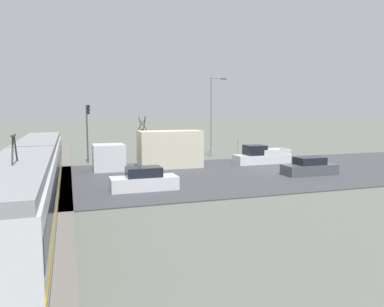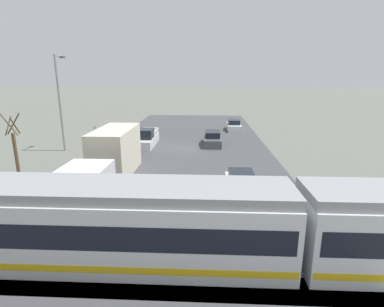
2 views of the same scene
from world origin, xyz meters
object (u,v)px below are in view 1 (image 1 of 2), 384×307
light_rail_tram (33,175)px  box_truck (156,151)px  sedan_car_0 (309,167)px  street_lamp_near_crossing (213,111)px  street_tree (142,140)px  pickup_truck (261,156)px  traffic_light_pole (88,126)px  sedan_car_1 (144,180)px  no_parking_sign (238,146)px

light_rail_tram → box_truck: size_ratio=2.82×
sedan_car_0 → street_lamp_near_crossing: street_lamp_near_crossing is taller
sedan_car_0 → street_tree: 18.52m
pickup_truck → traffic_light_pole: bearing=68.3°
box_truck → traffic_light_pole: traffic_light_pole is taller
box_truck → sedan_car_0: 13.76m
street_lamp_near_crossing → sedan_car_1: bearing=145.2°
sedan_car_0 → street_tree: street_tree is taller
light_rail_tram → no_parking_sign: bearing=-52.9°
sedan_car_0 → traffic_light_pole: bearing=51.4°
street_lamp_near_crossing → street_tree: bearing=92.9°
box_truck → pickup_truck: size_ratio=1.75×
street_tree → street_lamp_near_crossing: 9.04m
light_rail_tram → sedan_car_1: 7.06m
light_rail_tram → box_truck: bearing=-43.1°
pickup_truck → sedan_car_1: (-8.69, 13.67, -0.07)m
sedan_car_1 → sedan_car_0: bearing=-83.9°
light_rail_tram → street_tree: bearing=-29.5°
box_truck → sedan_car_1: box_truck is taller
pickup_truck → traffic_light_pole: 18.05m
sedan_car_1 → street_tree: (16.07, -2.99, 1.48)m
sedan_car_1 → no_parking_sign: 19.78m
traffic_light_pole → street_tree: size_ratio=1.24×
sedan_car_1 → street_lamp_near_crossing: 20.60m
no_parking_sign → traffic_light_pole: bearing=86.4°
sedan_car_1 → light_rail_tram: bearing=101.1°
traffic_light_pole → no_parking_sign: (-1.04, -16.59, -2.52)m
light_rail_tram → sedan_car_1: light_rail_tram is taller
sedan_car_0 → no_parking_sign: bearing=2.8°
light_rail_tram → sedan_car_0: 21.43m
box_truck → pickup_truck: box_truck is taller
box_truck → street_tree: size_ratio=2.07×
pickup_truck → box_truck: bearing=87.9°
box_truck → no_parking_sign: (5.14, -10.84, -0.36)m
traffic_light_pole → no_parking_sign: size_ratio=2.79×
street_lamp_near_crossing → box_truck: bearing=130.9°
pickup_truck → street_tree: street_tree is taller
traffic_light_pole → sedan_car_1: bearing=-169.4°
sedan_car_1 → traffic_light_pole: size_ratio=0.76×
street_lamp_near_crossing → no_parking_sign: size_ratio=4.34×
sedan_car_0 → street_tree: (14.54, 11.37, 1.51)m
street_tree → sedan_car_1: bearing=169.5°
box_truck → street_lamp_near_crossing: bearing=-49.1°
street_lamp_near_crossing → no_parking_sign: 5.11m
light_rail_tram → no_parking_sign: (15.56, -20.59, -0.37)m
traffic_light_pole → street_tree: traffic_light_pole is taller
sedan_car_1 → no_parking_sign: size_ratio=2.12×
sedan_car_0 → traffic_light_pole: 22.24m
pickup_truck → street_tree: 13.06m
street_tree → pickup_truck: bearing=-124.6°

